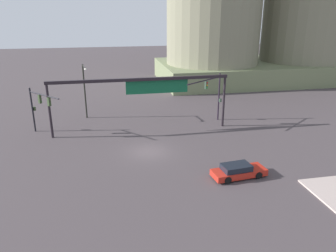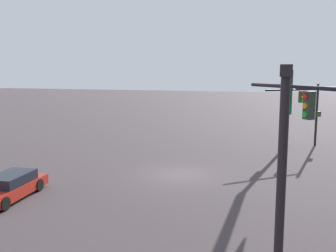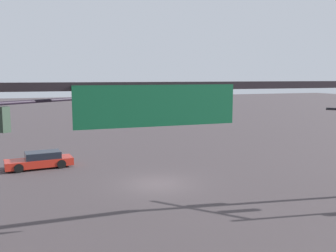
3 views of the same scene
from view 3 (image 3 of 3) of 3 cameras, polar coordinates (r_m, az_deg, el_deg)
ground_plane at (r=23.56m, az=-1.67°, el=-8.90°), size 209.21×209.21×0.00m
overhead_sign_gantry at (r=16.77m, az=3.28°, el=3.20°), size 20.69×0.43×6.45m
sedan_car_approaching at (r=29.01m, az=-19.02°, el=-4.99°), size 4.88×2.21×1.21m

